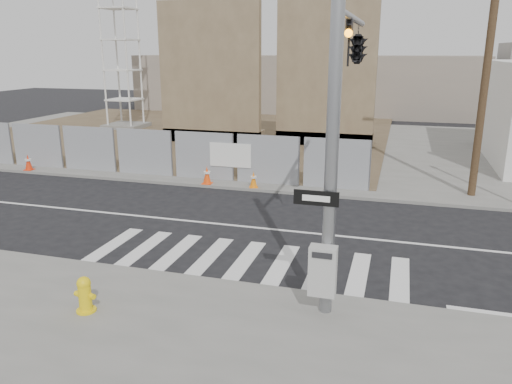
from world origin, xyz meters
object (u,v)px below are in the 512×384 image
(signal_pole, at_px, (350,78))
(traffic_cone_d, at_px, (253,180))
(traffic_cone_c, at_px, (207,175))
(traffic_cone_b, at_px, (28,162))
(fire_hydrant, at_px, (85,294))

(signal_pole, distance_m, traffic_cone_d, 8.74)
(traffic_cone_c, xyz_separation_m, traffic_cone_d, (1.99, 0.00, -0.04))
(signal_pole, height_order, traffic_cone_b, signal_pole)
(traffic_cone_b, relative_size, traffic_cone_c, 0.99)
(traffic_cone_c, bearing_deg, fire_hydrant, -82.19)
(traffic_cone_b, height_order, traffic_cone_c, traffic_cone_c)
(signal_pole, bearing_deg, traffic_cone_d, 124.27)
(fire_hydrant, height_order, traffic_cone_c, fire_hydrant)
(fire_hydrant, bearing_deg, traffic_cone_b, 153.06)
(traffic_cone_c, distance_m, traffic_cone_d, 1.99)
(traffic_cone_b, bearing_deg, traffic_cone_c, 0.00)
(fire_hydrant, distance_m, traffic_cone_b, 14.63)
(traffic_cone_d, bearing_deg, traffic_cone_c, 180.00)
(signal_pole, height_order, fire_hydrant, signal_pole)
(signal_pole, height_order, traffic_cone_c, signal_pole)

